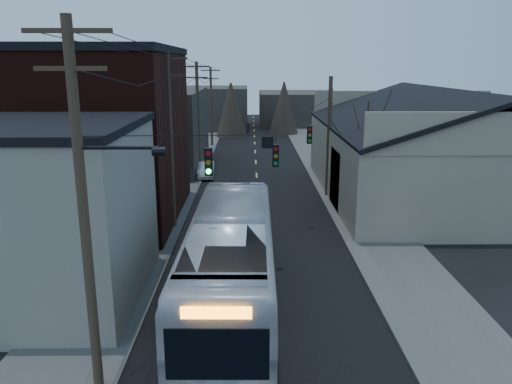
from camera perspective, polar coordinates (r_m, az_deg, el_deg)
road_surface at (r=40.92m, az=0.10°, el=1.30°), size 9.00×110.00×0.02m
sidewalk_left at (r=41.34m, az=-8.95°, el=1.33°), size 4.00×110.00×0.12m
sidewalk_right at (r=41.51m, az=9.11°, el=1.38°), size 4.00×110.00×0.12m
building_clapboard at (r=21.47m, az=-23.91°, el=-2.54°), size 8.00×8.00×7.00m
building_brick at (r=31.61m, az=-18.19°, el=5.88°), size 10.00×12.00×10.00m
building_left_far at (r=47.08m, az=-11.73°, el=7.05°), size 9.00×14.00×7.00m
warehouse at (r=37.96m, az=20.27°, el=3.51°), size 16.16×20.60×7.73m
building_far_left at (r=75.31m, az=-4.88°, el=9.58°), size 10.00×12.00×6.00m
building_far_right at (r=80.49m, az=4.79°, el=9.54°), size 12.00×14.00×5.00m
bare_tree at (r=31.19m, az=12.40°, el=3.55°), size 0.40×0.40×7.20m
utility_lines at (r=34.37m, az=-5.01°, el=7.10°), size 11.24×45.28×10.50m
bus at (r=19.72m, az=-2.91°, el=-7.69°), size 3.38×13.60×3.78m
parked_car at (r=42.39m, az=-5.75°, el=2.56°), size 1.51×3.91×1.27m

